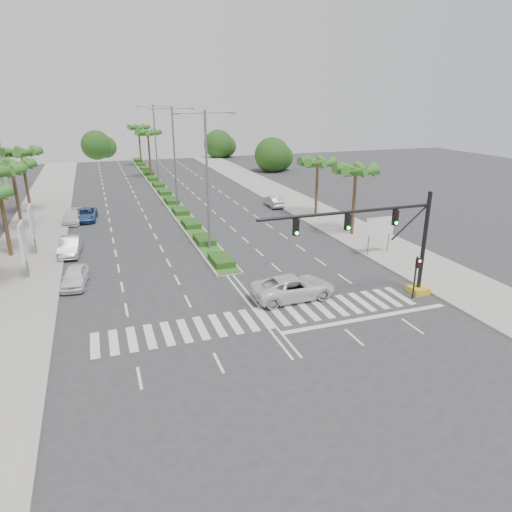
{
  "coord_description": "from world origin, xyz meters",
  "views": [
    {
      "loc": [
        -8.97,
        -23.88,
        12.97
      ],
      "look_at": [
        0.55,
        3.09,
        3.0
      ],
      "focal_mm": 32.0,
      "sensor_mm": 36.0,
      "label": 1
    }
  ],
  "objects_px": {
    "car_crossing": "(293,287)",
    "car_right": "(274,201)",
    "car_parked_c": "(86,215)",
    "car_parked_a": "(75,277)",
    "car_parked_b": "(70,246)",
    "car_parked_d": "(72,217)"
  },
  "relations": [
    {
      "from": "car_parked_a",
      "to": "car_parked_b",
      "type": "distance_m",
      "value": 7.65
    },
    {
      "from": "car_parked_c",
      "to": "car_right",
      "type": "distance_m",
      "value": 22.21
    },
    {
      "from": "car_parked_c",
      "to": "car_crossing",
      "type": "xyz_separation_m",
      "value": [
        13.3,
        -26.75,
        0.14
      ]
    },
    {
      "from": "car_parked_a",
      "to": "car_crossing",
      "type": "xyz_separation_m",
      "value": [
        14.05,
        -7.26,
        0.11
      ]
    },
    {
      "from": "car_parked_b",
      "to": "car_parked_d",
      "type": "bearing_deg",
      "value": 95.45
    },
    {
      "from": "car_parked_a",
      "to": "car_parked_c",
      "type": "height_order",
      "value": "car_parked_a"
    },
    {
      "from": "car_parked_b",
      "to": "car_crossing",
      "type": "distance_m",
      "value": 20.84
    },
    {
      "from": "car_crossing",
      "to": "car_right",
      "type": "height_order",
      "value": "car_crossing"
    },
    {
      "from": "car_parked_a",
      "to": "car_right",
      "type": "bearing_deg",
      "value": 46.85
    },
    {
      "from": "car_parked_b",
      "to": "car_parked_c",
      "type": "xyz_separation_m",
      "value": [
        1.28,
        11.86,
        -0.11
      ]
    },
    {
      "from": "car_crossing",
      "to": "car_parked_d",
      "type": "bearing_deg",
      "value": 27.73
    },
    {
      "from": "car_parked_c",
      "to": "car_parked_b",
      "type": "bearing_deg",
      "value": -90.77
    },
    {
      "from": "car_parked_b",
      "to": "car_parked_c",
      "type": "height_order",
      "value": "car_parked_b"
    },
    {
      "from": "car_parked_b",
      "to": "car_crossing",
      "type": "height_order",
      "value": "car_crossing"
    },
    {
      "from": "car_parked_a",
      "to": "car_right",
      "type": "xyz_separation_m",
      "value": [
        22.95,
        18.83,
        -0.0
      ]
    },
    {
      "from": "car_parked_c",
      "to": "car_parked_d",
      "type": "relative_size",
      "value": 1.08
    },
    {
      "from": "car_parked_a",
      "to": "car_parked_c",
      "type": "xyz_separation_m",
      "value": [
        0.75,
        19.49,
        -0.03
      ]
    },
    {
      "from": "car_parked_a",
      "to": "car_crossing",
      "type": "height_order",
      "value": "car_crossing"
    },
    {
      "from": "car_parked_b",
      "to": "car_crossing",
      "type": "relative_size",
      "value": 0.81
    },
    {
      "from": "car_crossing",
      "to": "car_right",
      "type": "distance_m",
      "value": 27.56
    },
    {
      "from": "car_parked_a",
      "to": "car_crossing",
      "type": "bearing_deg",
      "value": -19.84
    },
    {
      "from": "car_parked_b",
      "to": "car_crossing",
      "type": "bearing_deg",
      "value": -40.74
    }
  ]
}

